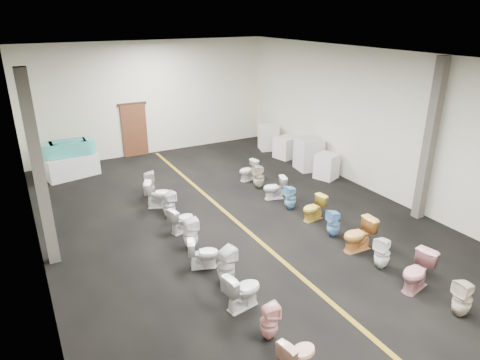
% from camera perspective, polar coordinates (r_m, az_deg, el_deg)
% --- Properties ---
extents(floor, '(16.00, 16.00, 0.00)m').
position_cam_1_polar(floor, '(11.57, 1.18, -6.97)').
color(floor, black).
rests_on(floor, ground).
extents(ceiling, '(16.00, 16.00, 0.00)m').
position_cam_1_polar(ceiling, '(10.21, 1.38, 15.79)').
color(ceiling, black).
rests_on(ceiling, ground).
extents(wall_back, '(10.00, 0.00, 10.00)m').
position_cam_1_polar(wall_back, '(17.86, -11.78, 10.58)').
color(wall_back, beige).
rests_on(wall_back, ground).
extents(wall_left, '(0.00, 16.00, 16.00)m').
position_cam_1_polar(wall_left, '(9.40, -26.24, -1.18)').
color(wall_left, beige).
rests_on(wall_left, ground).
extents(wall_right, '(0.00, 16.00, 16.00)m').
position_cam_1_polar(wall_right, '(13.77, 19.78, 6.54)').
color(wall_right, beige).
rests_on(wall_right, ground).
extents(aisle_stripe, '(0.12, 15.60, 0.01)m').
position_cam_1_polar(aisle_stripe, '(11.57, 1.18, -6.96)').
color(aisle_stripe, '#816112').
rests_on(aisle_stripe, floor).
extents(back_door, '(1.00, 0.10, 2.10)m').
position_cam_1_polar(back_door, '(17.85, -13.89, 6.44)').
color(back_door, '#562D19').
rests_on(back_door, floor).
extents(door_frame, '(1.15, 0.08, 0.10)m').
position_cam_1_polar(door_frame, '(17.62, -14.21, 9.80)').
color(door_frame, '#331C11').
rests_on(door_frame, back_door).
extents(column_left, '(0.25, 0.25, 4.50)m').
position_cam_1_polar(column_left, '(10.35, -25.25, 0.96)').
color(column_left, '#59544C').
rests_on(column_left, floor).
extents(column_right, '(0.25, 0.25, 4.50)m').
position_cam_1_polar(column_right, '(12.67, 23.96, 4.70)').
color(column_right, '#59544C').
rests_on(column_right, floor).
extents(display_table, '(1.91, 1.24, 0.78)m').
position_cam_1_polar(display_table, '(16.38, -21.57, 1.76)').
color(display_table, silver).
rests_on(display_table, floor).
extents(bathtub, '(1.86, 0.68, 0.55)m').
position_cam_1_polar(bathtub, '(16.18, -21.90, 4.02)').
color(bathtub, '#41BBAC').
rests_on(bathtub, display_table).
extents(appliance_crate_a, '(0.89, 0.89, 0.88)m').
position_cam_1_polar(appliance_crate_a, '(15.37, 11.48, 1.82)').
color(appliance_crate_a, white).
rests_on(appliance_crate_a, floor).
extents(appliance_crate_b, '(0.97, 0.97, 1.18)m').
position_cam_1_polar(appliance_crate_b, '(16.10, 9.14, 3.45)').
color(appliance_crate_b, silver).
rests_on(appliance_crate_b, floor).
extents(appliance_crate_c, '(0.88, 0.88, 0.84)m').
position_cam_1_polar(appliance_crate_c, '(17.31, 6.08, 4.31)').
color(appliance_crate_c, silver).
rests_on(appliance_crate_c, floor).
extents(appliance_crate_d, '(0.92, 0.92, 1.06)m').
position_cam_1_polar(appliance_crate_d, '(18.31, 3.82, 5.71)').
color(appliance_crate_d, white).
rests_on(appliance_crate_d, floor).
extents(toilet_left_2, '(0.74, 0.50, 0.70)m').
position_cam_1_polar(toilet_left_2, '(7.54, 7.75, -22.09)').
color(toilet_left_2, '#F1B699').
rests_on(toilet_left_2, floor).
extents(toilet_left_3, '(0.36, 0.36, 0.72)m').
position_cam_1_polar(toilet_left_3, '(8.07, 3.89, -18.32)').
color(toilet_left_3, '#F2AEAC').
rests_on(toilet_left_3, floor).
extents(toilet_left_4, '(0.85, 0.58, 0.80)m').
position_cam_1_polar(toilet_left_4, '(8.72, 0.35, -14.46)').
color(toilet_left_4, silver).
rests_on(toilet_left_4, floor).
extents(toilet_left_5, '(0.48, 0.47, 0.86)m').
position_cam_1_polar(toilet_left_5, '(9.38, -1.86, -11.38)').
color(toilet_left_5, silver).
rests_on(toilet_left_5, floor).
extents(toilet_left_6, '(0.80, 0.61, 0.72)m').
position_cam_1_polar(toilet_left_6, '(9.98, -4.92, -9.72)').
color(toilet_left_6, white).
rests_on(toilet_left_6, floor).
extents(toilet_left_7, '(0.39, 0.38, 0.80)m').
position_cam_1_polar(toilet_left_7, '(10.75, -6.62, -7.08)').
color(toilet_left_7, white).
rests_on(toilet_left_7, floor).
extents(toilet_left_8, '(0.78, 0.56, 0.71)m').
position_cam_1_polar(toilet_left_8, '(11.55, -7.79, -5.24)').
color(toilet_left_8, silver).
rests_on(toilet_left_8, floor).
extents(toilet_left_9, '(0.43, 0.42, 0.78)m').
position_cam_1_polar(toilet_left_9, '(12.35, -9.45, -3.31)').
color(toilet_left_9, silver).
rests_on(toilet_left_9, floor).
extents(toilet_left_10, '(0.93, 0.74, 0.83)m').
position_cam_1_polar(toilet_left_10, '(13.07, -10.77, -1.85)').
color(toilet_left_10, white).
rests_on(toilet_left_10, floor).
extents(toilet_left_11, '(0.45, 0.45, 0.81)m').
position_cam_1_polar(toilet_left_11, '(13.93, -12.10, -0.48)').
color(toilet_left_11, silver).
rests_on(toilet_left_11, floor).
extents(toilet_right_2, '(0.37, 0.37, 0.79)m').
position_cam_1_polar(toilet_right_2, '(9.54, 27.55, -13.80)').
color(toilet_right_2, beige).
rests_on(toilet_right_2, floor).
extents(toilet_right_3, '(0.90, 0.63, 0.84)m').
position_cam_1_polar(toilet_right_3, '(9.94, 22.57, -11.25)').
color(toilet_right_3, '#CF8C90').
rests_on(toilet_right_3, floor).
extents(toilet_right_4, '(0.44, 0.44, 0.79)m').
position_cam_1_polar(toilet_right_4, '(10.41, 18.43, -9.21)').
color(toilet_right_4, white).
rests_on(toilet_right_4, floor).
extents(toilet_right_5, '(0.84, 0.50, 0.84)m').
position_cam_1_polar(toilet_right_5, '(10.96, 15.53, -7.08)').
color(toilet_right_5, '#E09545').
rests_on(toilet_right_5, floor).
extents(toilet_right_6, '(0.37, 0.36, 0.75)m').
position_cam_1_polar(toilet_right_6, '(11.46, 12.37, -5.68)').
color(toilet_right_6, '#6EA8DF').
rests_on(toilet_right_6, floor).
extents(toilet_right_7, '(0.74, 0.47, 0.72)m').
position_cam_1_polar(toilet_right_7, '(12.24, 9.81, -3.73)').
color(toilet_right_7, gold).
rests_on(toilet_right_7, floor).
extents(toilet_right_8, '(0.36, 0.35, 0.75)m').
position_cam_1_polar(toilet_right_8, '(12.78, 6.72, -2.35)').
color(toilet_right_8, '#73B2D5').
rests_on(toilet_right_8, floor).
extents(toilet_right_9, '(0.79, 0.57, 0.73)m').
position_cam_1_polar(toilet_right_9, '(13.46, 4.62, -1.05)').
color(toilet_right_9, white).
rests_on(toilet_right_9, floor).
extents(toilet_right_10, '(0.41, 0.41, 0.81)m').
position_cam_1_polar(toilet_right_10, '(14.23, 2.52, 0.47)').
color(toilet_right_10, beige).
rests_on(toilet_right_10, floor).
extents(toilet_right_11, '(0.75, 0.50, 0.71)m').
position_cam_1_polar(toilet_right_11, '(14.91, 1.09, 1.28)').
color(toilet_right_11, silver).
rests_on(toilet_right_11, floor).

